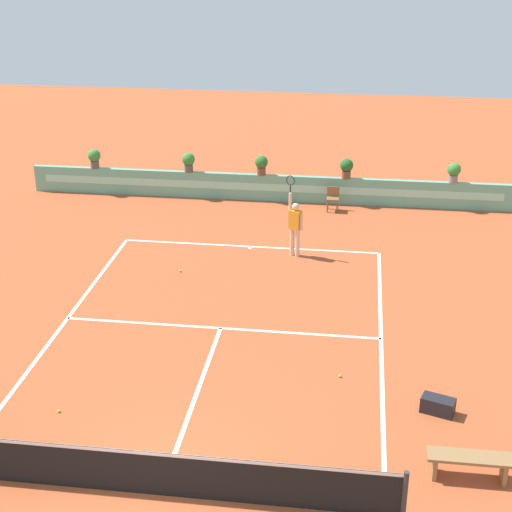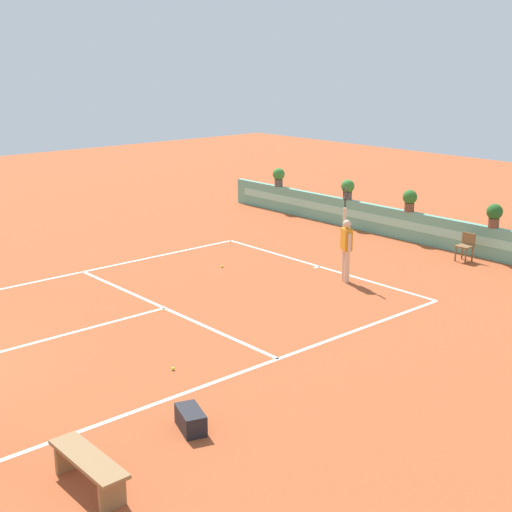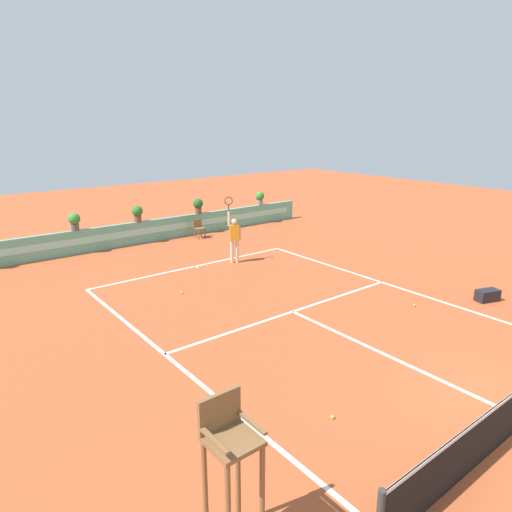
{
  "view_description": "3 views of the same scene",
  "coord_description": "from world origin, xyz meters",
  "px_view_note": "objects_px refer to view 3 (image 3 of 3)",
  "views": [
    {
      "loc": [
        3.28,
        -11.1,
        9.79
      ],
      "look_at": [
        0.59,
        8.89,
        1.0
      ],
      "focal_mm": 54.9,
      "sensor_mm": 36.0,
      "label": 1
    },
    {
      "loc": [
        14.05,
        -2.93,
        5.98
      ],
      "look_at": [
        0.59,
        8.89,
        1.0
      ],
      "focal_mm": 50.53,
      "sensor_mm": 36.0,
      "label": 2
    },
    {
      "loc": [
        -8.42,
        -2.63,
        5.31
      ],
      "look_at": [
        0.59,
        8.89,
        1.0
      ],
      "focal_mm": 32.2,
      "sensor_mm": 36.0,
      "label": 3
    }
  ],
  "objects_px": {
    "ball_kid_chair": "(199,228)",
    "tennis_player": "(234,236)",
    "potted_plant_left": "(74,221)",
    "tennis_ball_near_baseline": "(414,305)",
    "tennis_ball_by_sideline": "(333,417)",
    "potted_plant_centre": "(137,213)",
    "umpire_chair": "(230,458)",
    "gear_bag": "(487,295)",
    "potted_plant_far_right": "(260,197)",
    "tennis_ball_mid_court": "(182,292)",
    "potted_plant_right": "(198,205)"
  },
  "relations": [
    {
      "from": "gear_bag",
      "to": "tennis_ball_mid_court",
      "type": "xyz_separation_m",
      "value": [
        -7.07,
        6.34,
        -0.15
      ]
    },
    {
      "from": "ball_kid_chair",
      "to": "gear_bag",
      "type": "xyz_separation_m",
      "value": [
        2.79,
        -12.32,
        -0.3
      ]
    },
    {
      "from": "umpire_chair",
      "to": "tennis_ball_mid_court",
      "type": "relative_size",
      "value": 31.47
    },
    {
      "from": "gear_bag",
      "to": "ball_kid_chair",
      "type": "bearing_deg",
      "value": 102.78
    },
    {
      "from": "umpire_chair",
      "to": "tennis_ball_by_sideline",
      "type": "xyz_separation_m",
      "value": [
        2.99,
        0.99,
        -1.31
      ]
    },
    {
      "from": "tennis_player",
      "to": "potted_plant_left",
      "type": "distance_m",
      "value": 6.7
    },
    {
      "from": "tennis_player",
      "to": "potted_plant_left",
      "type": "xyz_separation_m",
      "value": [
        -4.43,
        5.01,
        0.36
      ]
    },
    {
      "from": "gear_bag",
      "to": "tennis_ball_near_baseline",
      "type": "distance_m",
      "value": 2.41
    },
    {
      "from": "tennis_player",
      "to": "potted_plant_centre",
      "type": "bearing_deg",
      "value": 108.67
    },
    {
      "from": "umpire_chair",
      "to": "tennis_ball_near_baseline",
      "type": "height_order",
      "value": "umpire_chair"
    },
    {
      "from": "tennis_ball_near_baseline",
      "to": "potted_plant_left",
      "type": "height_order",
      "value": "potted_plant_left"
    },
    {
      "from": "umpire_chair",
      "to": "gear_bag",
      "type": "bearing_deg",
      "value": 10.65
    },
    {
      "from": "potted_plant_centre",
      "to": "potted_plant_far_right",
      "type": "bearing_deg",
      "value": 0.0
    },
    {
      "from": "ball_kid_chair",
      "to": "tennis_player",
      "type": "height_order",
      "value": "tennis_player"
    },
    {
      "from": "potted_plant_right",
      "to": "gear_bag",
      "type": "bearing_deg",
      "value": -79.73
    },
    {
      "from": "umpire_chair",
      "to": "tennis_player",
      "type": "distance_m",
      "value": 12.45
    },
    {
      "from": "ball_kid_chair",
      "to": "gear_bag",
      "type": "bearing_deg",
      "value": -77.22
    },
    {
      "from": "ball_kid_chair",
      "to": "tennis_ball_near_baseline",
      "type": "height_order",
      "value": "ball_kid_chair"
    },
    {
      "from": "umpire_chair",
      "to": "potted_plant_centre",
      "type": "bearing_deg",
      "value": 69.81
    },
    {
      "from": "umpire_chair",
      "to": "ball_kid_chair",
      "type": "relative_size",
      "value": 2.52
    },
    {
      "from": "tennis_player",
      "to": "tennis_ball_near_baseline",
      "type": "relative_size",
      "value": 38.01
    },
    {
      "from": "potted_plant_left",
      "to": "potted_plant_far_right",
      "type": "height_order",
      "value": "same"
    },
    {
      "from": "tennis_player",
      "to": "potted_plant_left",
      "type": "relative_size",
      "value": 3.57
    },
    {
      "from": "potted_plant_right",
      "to": "potted_plant_far_right",
      "type": "distance_m",
      "value": 3.81
    },
    {
      "from": "ball_kid_chair",
      "to": "tennis_ball_near_baseline",
      "type": "relative_size",
      "value": 12.5
    },
    {
      "from": "umpire_chair",
      "to": "gear_bag",
      "type": "xyz_separation_m",
      "value": [
        11.05,
        2.08,
        -1.16
      ]
    },
    {
      "from": "gear_bag",
      "to": "tennis_ball_by_sideline",
      "type": "xyz_separation_m",
      "value": [
        -8.06,
        -1.08,
        -0.15
      ]
    },
    {
      "from": "tennis_ball_by_sideline",
      "to": "potted_plant_centre",
      "type": "relative_size",
      "value": 0.09
    },
    {
      "from": "tennis_ball_near_baseline",
      "to": "tennis_ball_by_sideline",
      "type": "xyz_separation_m",
      "value": [
        -5.93,
        -2.21,
        0.0
      ]
    },
    {
      "from": "tennis_ball_mid_court",
      "to": "potted_plant_centre",
      "type": "height_order",
      "value": "potted_plant_centre"
    },
    {
      "from": "potted_plant_right",
      "to": "potted_plant_centre",
      "type": "distance_m",
      "value": 3.12
    },
    {
      "from": "tennis_ball_near_baseline",
      "to": "umpire_chair",
      "type": "bearing_deg",
      "value": -160.26
    },
    {
      "from": "ball_kid_chair",
      "to": "tennis_ball_by_sideline",
      "type": "height_order",
      "value": "ball_kid_chair"
    },
    {
      "from": "umpire_chair",
      "to": "ball_kid_chair",
      "type": "distance_m",
      "value": 16.62
    },
    {
      "from": "tennis_player",
      "to": "potted_plant_far_right",
      "type": "height_order",
      "value": "tennis_player"
    },
    {
      "from": "potted_plant_left",
      "to": "gear_bag",
      "type": "bearing_deg",
      "value": -57.78
    },
    {
      "from": "tennis_ball_near_baseline",
      "to": "potted_plant_centre",
      "type": "bearing_deg",
      "value": 105.75
    },
    {
      "from": "potted_plant_left",
      "to": "ball_kid_chair",
      "type": "bearing_deg",
      "value": -7.68
    },
    {
      "from": "potted_plant_right",
      "to": "umpire_chair",
      "type": "bearing_deg",
      "value": -119.86
    },
    {
      "from": "tennis_player",
      "to": "tennis_ball_near_baseline",
      "type": "distance_m",
      "value": 7.18
    },
    {
      "from": "gear_bag",
      "to": "potted_plant_far_right",
      "type": "distance_m",
      "value": 13.19
    },
    {
      "from": "potted_plant_centre",
      "to": "tennis_ball_by_sideline",
      "type": "bearing_deg",
      "value": -100.31
    },
    {
      "from": "tennis_ball_by_sideline",
      "to": "potted_plant_left",
      "type": "relative_size",
      "value": 0.09
    },
    {
      "from": "gear_bag",
      "to": "tennis_ball_near_baseline",
      "type": "relative_size",
      "value": 10.29
    },
    {
      "from": "tennis_ball_mid_court",
      "to": "tennis_player",
      "type": "bearing_deg",
      "value": 27.38
    },
    {
      "from": "ball_kid_chair",
      "to": "gear_bag",
      "type": "distance_m",
      "value": 12.63
    },
    {
      "from": "umpire_chair",
      "to": "potted_plant_centre",
      "type": "xyz_separation_m",
      "value": [
        5.56,
        15.13,
        0.07
      ]
    },
    {
      "from": "gear_bag",
      "to": "potted_plant_centre",
      "type": "height_order",
      "value": "potted_plant_centre"
    },
    {
      "from": "tennis_player",
      "to": "potted_plant_right",
      "type": "distance_m",
      "value": 5.22
    },
    {
      "from": "tennis_player",
      "to": "potted_plant_far_right",
      "type": "relative_size",
      "value": 3.57
    }
  ]
}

